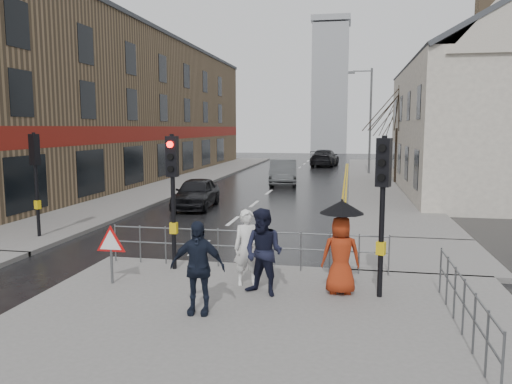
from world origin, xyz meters
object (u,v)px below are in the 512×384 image
at_px(pedestrian_b, 264,252).
at_px(car_mid, 283,172).
at_px(pedestrian_a, 247,247).
at_px(pedestrian_d, 197,267).
at_px(pedestrian_with_umbrella, 341,243).
at_px(car_parked, 196,193).

xyz_separation_m(pedestrian_b, car_mid, (-2.48, 21.83, -0.27)).
height_order(pedestrian_b, car_mid, pedestrian_b).
distance_m(pedestrian_a, pedestrian_d, 1.99).
bearing_deg(pedestrian_with_umbrella, pedestrian_d, -147.95).
relative_size(pedestrian_b, pedestrian_d, 1.03).
bearing_deg(car_parked, car_mid, 71.41).
relative_size(pedestrian_with_umbrella, car_parked, 0.50).
relative_size(pedestrian_a, pedestrian_b, 0.93).
xyz_separation_m(pedestrian_a, pedestrian_with_umbrella, (2.09, -0.22, 0.25)).
relative_size(pedestrian_a, pedestrian_d, 0.95).
bearing_deg(pedestrian_a, car_parked, 92.36).
relative_size(pedestrian_b, car_mid, 0.38).
xyz_separation_m(pedestrian_with_umbrella, car_parked, (-6.78, 11.27, -0.55)).
bearing_deg(pedestrian_a, pedestrian_b, -72.96).
xyz_separation_m(pedestrian_b, pedestrian_d, (-1.07, -1.28, -0.03)).
bearing_deg(pedestrian_b, pedestrian_a, 149.03).
bearing_deg(car_mid, pedestrian_with_umbrella, -86.03).
height_order(pedestrian_a, car_parked, pedestrian_a).
relative_size(car_parked, car_mid, 0.84).
relative_size(pedestrian_b, pedestrian_with_umbrella, 0.92).
bearing_deg(pedestrian_b, car_mid, 117.82).
bearing_deg(car_mid, pedestrian_b, -90.35).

